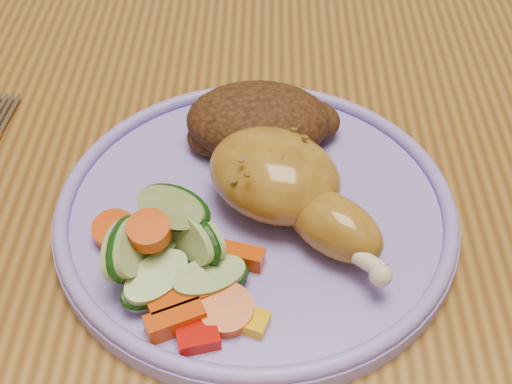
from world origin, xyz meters
TOP-DOWN VIEW (x-y plane):
  - dining_table at (0.00, 0.00)m, footprint 0.90×1.40m
  - plate at (-0.08, -0.13)m, footprint 0.27×0.27m
  - plate_rim at (-0.08, -0.13)m, footprint 0.27×0.27m
  - chicken_leg at (-0.06, -0.14)m, footprint 0.13×0.14m
  - rice_pilaf at (-0.07, -0.06)m, footprint 0.11×0.08m
  - vegetable_pile at (-0.13, -0.19)m, footprint 0.11×0.11m

SIDE VIEW (x-z plane):
  - dining_table at x=0.00m, z-range 0.29..1.04m
  - plate at x=-0.08m, z-range 0.75..0.76m
  - plate_rim at x=-0.08m, z-range 0.76..0.77m
  - vegetable_pile at x=-0.13m, z-range 0.75..0.81m
  - rice_pilaf at x=-0.07m, z-range 0.76..0.80m
  - chicken_leg at x=-0.06m, z-range 0.76..0.81m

